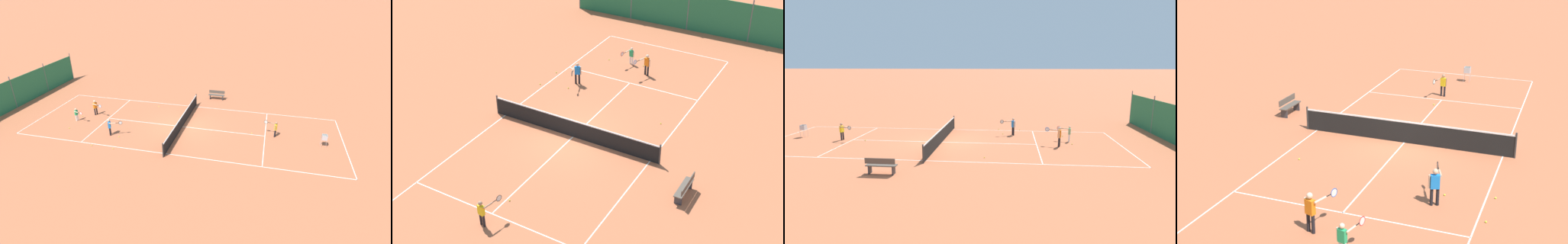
# 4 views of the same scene
# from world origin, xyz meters

# --- Properties ---
(ground_plane) EXTENTS (600.00, 600.00, 0.00)m
(ground_plane) POSITION_xyz_m (0.00, 0.00, 0.00)
(ground_plane) COLOR #B7603D
(court_line_markings) EXTENTS (8.25, 23.85, 0.01)m
(court_line_markings) POSITION_xyz_m (0.00, 0.00, 0.00)
(court_line_markings) COLOR white
(court_line_markings) RESTS_ON ground
(tennis_net) EXTENTS (9.18, 0.08, 1.06)m
(tennis_net) POSITION_xyz_m (0.00, 0.00, 0.50)
(tennis_net) COLOR #2D2D2D
(tennis_net) RESTS_ON ground
(player_far_baseline) EXTENTS (0.41, 1.11, 1.31)m
(player_far_baseline) POSITION_xyz_m (-2.58, 4.82, 0.76)
(player_far_baseline) COLOR black
(player_far_baseline) RESTS_ON ground
(player_near_service) EXTENTS (0.56, 0.98, 1.21)m
(player_near_service) POSITION_xyz_m (0.14, -7.05, 0.71)
(player_near_service) COLOR black
(player_near_service) RESTS_ON ground
(player_near_baseline) EXTENTS (0.71, 1.00, 1.31)m
(player_near_baseline) POSITION_xyz_m (0.39, 7.76, 0.76)
(player_near_baseline) COLOR black
(player_near_baseline) RESTS_ON ground
(player_far_service) EXTENTS (0.54, 0.90, 1.09)m
(player_far_service) POSITION_xyz_m (-1.04, 8.64, 0.64)
(player_far_service) COLOR white
(player_far_service) RESTS_ON ground
(tennis_ball_by_net_right) EXTENTS (0.07, 0.07, 0.07)m
(tennis_ball_by_net_right) POSITION_xyz_m (-4.37, 5.39, 0.03)
(tennis_ball_by_net_right) COLOR #CCE033
(tennis_ball_by_net_right) RESTS_ON ground
(tennis_ball_far_corner) EXTENTS (0.07, 0.07, 0.07)m
(tennis_ball_far_corner) POSITION_xyz_m (3.28, 3.19, 0.03)
(tennis_ball_far_corner) COLOR #CCE033
(tennis_ball_far_corner) RESTS_ON ground
(tennis_ball_service_box) EXTENTS (0.07, 0.07, 0.07)m
(tennis_ball_service_box) POSITION_xyz_m (0.16, -5.41, 0.03)
(tennis_ball_service_box) COLOR #CCE033
(tennis_ball_service_box) RESTS_ON ground
(tennis_ball_alley_right) EXTENTS (0.07, 0.07, 0.07)m
(tennis_ball_alley_right) POSITION_xyz_m (-2.75, 4.10, 0.03)
(tennis_ball_alley_right) COLOR #CCE033
(tennis_ball_alley_right) RESTS_ON ground
(tennis_ball_mid_court) EXTENTS (0.07, 0.07, 0.07)m
(tennis_ball_mid_court) POSITION_xyz_m (-4.40, 3.71, 0.03)
(tennis_ball_mid_court) COLOR #CCE033
(tennis_ball_mid_court) RESTS_ON ground
(ball_hopper) EXTENTS (0.36, 0.36, 0.89)m
(ball_hopper) POSITION_xyz_m (-0.51, -10.40, 0.66)
(ball_hopper) COLOR #B7B7BC
(ball_hopper) RESTS_ON ground
(courtside_bench) EXTENTS (0.36, 1.50, 0.84)m
(courtside_bench) POSITION_xyz_m (6.34, -1.57, 0.45)
(courtside_bench) COLOR #51473D
(courtside_bench) RESTS_ON ground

